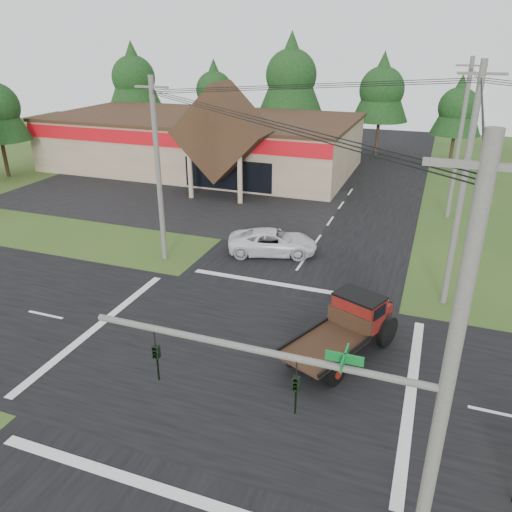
% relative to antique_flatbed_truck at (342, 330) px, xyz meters
% --- Properties ---
extents(ground, '(120.00, 120.00, 0.00)m').
position_rel_antique_flatbed_truck_xyz_m(ground, '(-4.00, -1.59, -1.23)').
color(ground, '#2A4B1A').
rests_on(ground, ground).
extents(road_ns, '(12.00, 120.00, 0.02)m').
position_rel_antique_flatbed_truck_xyz_m(road_ns, '(-4.00, -1.59, -1.22)').
color(road_ns, black).
rests_on(road_ns, ground).
extents(road_ew, '(120.00, 12.00, 0.02)m').
position_rel_antique_flatbed_truck_xyz_m(road_ew, '(-4.00, -1.59, -1.22)').
color(road_ew, black).
rests_on(road_ew, ground).
extents(parking_apron, '(28.00, 14.00, 0.02)m').
position_rel_antique_flatbed_truck_xyz_m(parking_apron, '(-18.00, 17.41, -1.22)').
color(parking_apron, black).
rests_on(parking_apron, ground).
extents(cvs_building, '(30.40, 18.20, 9.19)m').
position_rel_antique_flatbed_truck_xyz_m(cvs_building, '(-19.70, 27.98, 1.55)').
color(cvs_building, gray).
rests_on(cvs_building, ground).
extents(traffic_signal_mast, '(8.12, 0.24, 7.00)m').
position_rel_antique_flatbed_truck_xyz_m(traffic_signal_mast, '(1.82, -9.09, 3.19)').
color(traffic_signal_mast, '#595651').
rests_on(traffic_signal_mast, ground).
extents(utility_pole_nr, '(2.00, 0.30, 11.00)m').
position_rel_antique_flatbed_truck_xyz_m(utility_pole_nr, '(3.50, -9.09, 4.41)').
color(utility_pole_nr, '#595651').
rests_on(utility_pole_nr, ground).
extents(utility_pole_nw, '(2.00, 0.30, 10.50)m').
position_rel_antique_flatbed_truck_xyz_m(utility_pole_nw, '(-12.00, 6.41, 4.15)').
color(utility_pole_nw, '#595651').
rests_on(utility_pole_nw, ground).
extents(utility_pole_ne, '(2.00, 0.30, 11.50)m').
position_rel_antique_flatbed_truck_xyz_m(utility_pole_ne, '(4.00, 6.41, 4.66)').
color(utility_pole_ne, '#595651').
rests_on(utility_pole_ne, ground).
extents(utility_pole_n, '(2.00, 0.30, 11.20)m').
position_rel_antique_flatbed_truck_xyz_m(utility_pole_n, '(4.00, 20.41, 4.51)').
color(utility_pole_n, '#595651').
rests_on(utility_pole_n, ground).
extents(tree_row_a, '(6.72, 6.72, 12.12)m').
position_rel_antique_flatbed_truck_xyz_m(tree_row_a, '(-34.00, 38.41, 6.82)').
color(tree_row_a, '#332316').
rests_on(tree_row_a, ground).
extents(tree_row_b, '(5.60, 5.60, 10.10)m').
position_rel_antique_flatbed_truck_xyz_m(tree_row_b, '(-24.00, 40.41, 5.47)').
color(tree_row_b, '#332316').
rests_on(tree_row_b, ground).
extents(tree_row_c, '(7.28, 7.28, 13.13)m').
position_rel_antique_flatbed_truck_xyz_m(tree_row_c, '(-14.00, 39.41, 7.49)').
color(tree_row_c, '#332316').
rests_on(tree_row_c, ground).
extents(tree_row_d, '(6.16, 6.16, 11.11)m').
position_rel_antique_flatbed_truck_xyz_m(tree_row_d, '(-4.00, 40.41, 6.14)').
color(tree_row_d, '#332316').
rests_on(tree_row_d, ground).
extents(tree_row_e, '(5.04, 5.04, 9.09)m').
position_rel_antique_flatbed_truck_xyz_m(tree_row_e, '(4.00, 38.41, 4.80)').
color(tree_row_e, '#332316').
rests_on(tree_row_e, ground).
extents(antique_flatbed_truck, '(4.42, 6.31, 2.47)m').
position_rel_antique_flatbed_truck_xyz_m(antique_flatbed_truck, '(0.00, 0.00, 0.00)').
color(antique_flatbed_truck, '#610F0D').
rests_on(antique_flatbed_truck, ground).
extents(white_pickup, '(5.91, 3.99, 1.50)m').
position_rel_antique_flatbed_truck_xyz_m(white_pickup, '(-6.10, 9.38, -0.48)').
color(white_pickup, white).
rests_on(white_pickup, ground).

